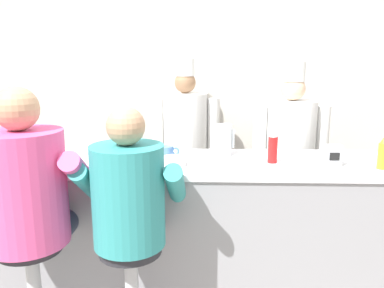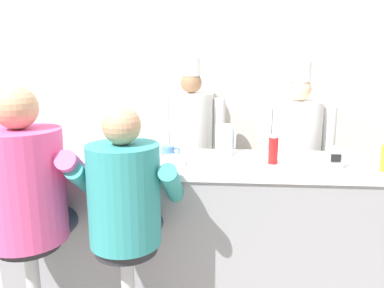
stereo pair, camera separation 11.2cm
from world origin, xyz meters
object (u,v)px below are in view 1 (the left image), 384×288
object	(u,v)px
cereal_bowl	(174,161)
napkin_dispenser_chrome	(333,155)
ketchup_bottle_red	(273,147)
mustard_bottle_yellow	(383,154)
coffee_mug_tan	(67,163)
diner_seated_teal	(130,203)
coffee_mug_blue	(167,152)
cook_in_whites_near	(185,138)
breakfast_plate	(113,159)
diner_seated_pink	(29,194)
water_pitcher_clear	(223,140)
cook_in_whites_far	(290,150)

from	to	relation	value
cereal_bowl	napkin_dispenser_chrome	xyz separation A→B (m)	(1.01, 0.01, 0.04)
ketchup_bottle_red	mustard_bottle_yellow	distance (m)	0.66
coffee_mug_tan	diner_seated_teal	distance (m)	0.55
ketchup_bottle_red	coffee_mug_tan	bearing A→B (deg)	-170.49
ketchup_bottle_red	coffee_mug_blue	size ratio (longest dim) A/B	1.63
napkin_dispenser_chrome	cook_in_whites_near	xyz separation A→B (m)	(-1.00, 1.31, -0.16)
coffee_mug_tan	ketchup_bottle_red	bearing A→B (deg)	9.51
breakfast_plate	diner_seated_pink	world-z (taller)	diner_seated_pink
mustard_bottle_yellow	diner_seated_teal	world-z (taller)	diner_seated_teal
mustard_bottle_yellow	cereal_bowl	world-z (taller)	mustard_bottle_yellow
ketchup_bottle_red	diner_seated_pink	world-z (taller)	diner_seated_pink
water_pitcher_clear	cook_in_whites_near	bearing A→B (deg)	106.75
ketchup_bottle_red	breakfast_plate	size ratio (longest dim) A/B	0.82
cereal_bowl	diner_seated_teal	world-z (taller)	diner_seated_teal
ketchup_bottle_red	diner_seated_pink	bearing A→B (deg)	-160.36
ketchup_bottle_red	napkin_dispenser_chrome	world-z (taller)	ketchup_bottle_red
breakfast_plate	coffee_mug_blue	size ratio (longest dim) A/B	1.99
ketchup_bottle_red	coffee_mug_tan	distance (m)	1.31
coffee_mug_blue	diner_seated_pink	distance (m)	0.94
breakfast_plate	cook_in_whites_near	world-z (taller)	cook_in_whites_near
water_pitcher_clear	diner_seated_pink	bearing A→B (deg)	-147.52
water_pitcher_clear	cook_in_whites_far	distance (m)	0.92
diner_seated_teal	coffee_mug_tan	bearing A→B (deg)	146.60
mustard_bottle_yellow	napkin_dispenser_chrome	xyz separation A→B (m)	(-0.28, 0.06, -0.03)
ketchup_bottle_red	cook_in_whites_far	size ratio (longest dim) A/B	0.13
mustard_bottle_yellow	coffee_mug_tan	distance (m)	1.94
coffee_mug_blue	cook_in_whites_far	world-z (taller)	cook_in_whites_far
breakfast_plate	cereal_bowl	size ratio (longest dim) A/B	1.69
ketchup_bottle_red	water_pitcher_clear	bearing A→B (deg)	148.73
diner_seated_pink	cook_in_whites_near	bearing A→B (deg)	66.23
cereal_bowl	breakfast_plate	bearing A→B (deg)	168.64
cereal_bowl	cook_in_whites_far	distance (m)	1.32
water_pitcher_clear	breakfast_plate	xyz separation A→B (m)	(-0.74, -0.19, -0.10)
cereal_bowl	diner_seated_teal	xyz separation A→B (m)	(-0.21, -0.42, -0.13)
breakfast_plate	coffee_mug_tan	distance (m)	0.32
breakfast_plate	cereal_bowl	distance (m)	0.42
water_pitcher_clear	breakfast_plate	world-z (taller)	water_pitcher_clear
cereal_bowl	napkin_dispenser_chrome	distance (m)	1.01
breakfast_plate	cook_in_whites_far	bearing A→B (deg)	31.19
napkin_dispenser_chrome	cook_in_whites_far	size ratio (longest dim) A/B	0.08
coffee_mug_blue	napkin_dispenser_chrome	xyz separation A→B (m)	(1.07, -0.20, 0.03)
diner_seated_teal	mustard_bottle_yellow	bearing A→B (deg)	14.13
mustard_bottle_yellow	diner_seated_teal	xyz separation A→B (m)	(-1.50, -0.38, -0.19)
water_pitcher_clear	napkin_dispenser_chrome	xyz separation A→B (m)	(0.68, -0.26, -0.04)
coffee_mug_blue	napkin_dispenser_chrome	bearing A→B (deg)	-10.49
ketchup_bottle_red	diner_seated_teal	size ratio (longest dim) A/B	0.15
cook_in_whites_near	coffee_mug_tan	bearing A→B (deg)	-114.14
napkin_dispenser_chrome	cook_in_whites_near	bearing A→B (deg)	127.29
coffee_mug_tan	mustard_bottle_yellow	bearing A→B (deg)	2.60
breakfast_plate	diner_seated_pink	distance (m)	0.61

